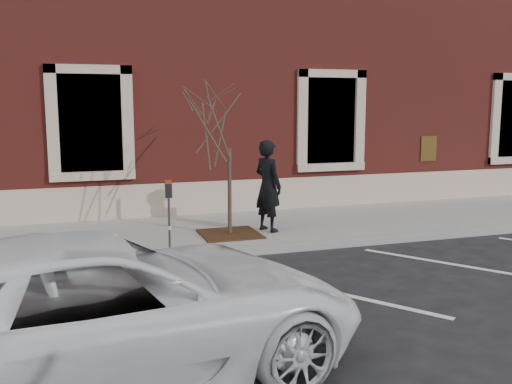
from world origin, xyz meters
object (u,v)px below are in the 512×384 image
object	(u,v)px
man	(268,186)
parking_meter	(169,202)
sapling	(229,124)
white_truck	(102,311)

from	to	relation	value
man	parking_meter	world-z (taller)	man
man	sapling	xyz separation A→B (m)	(-0.87, -0.10, 1.31)
parking_meter	white_truck	distance (m)	4.69
parking_meter	sapling	size ratio (longest dim) A/B	0.41
man	sapling	bearing A→B (deg)	72.32
sapling	man	bearing A→B (deg)	6.42
man	white_truck	size ratio (longest dim) A/B	0.35
parking_meter	man	bearing A→B (deg)	19.61
parking_meter	white_truck	world-z (taller)	white_truck
man	white_truck	distance (m)	6.68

